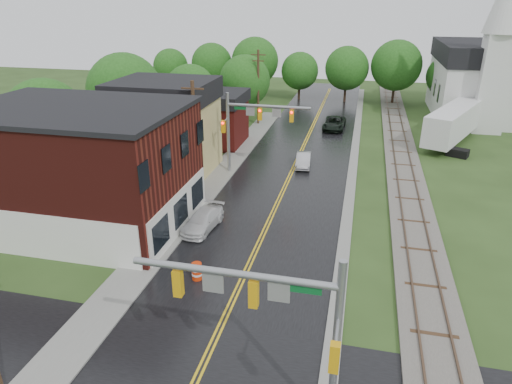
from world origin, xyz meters
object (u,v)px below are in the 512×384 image
(traffic_signal_near, at_px, (275,310))
(pickup_white, at_px, (203,221))
(suv_dark, at_px, (334,123))
(construction_barrel, at_px, (197,271))
(utility_pole_b, at_px, (195,136))
(utility_pole_c, at_px, (258,86))
(tree_left_a, at_px, (47,122))
(semi_trailer, at_px, (454,122))
(tree_left_b, at_px, (126,93))
(tree_left_c, at_px, (192,92))
(sedan_silver, at_px, (303,160))
(church, at_px, (481,73))
(tree_left_e, at_px, (246,82))
(brick_building, at_px, (80,167))
(traffic_signal_far, at_px, (252,120))

(traffic_signal_near, bearing_deg, pickup_white, 119.04)
(suv_dark, xyz_separation_m, construction_barrel, (-5.14, -33.78, -0.21))
(utility_pole_b, relative_size, suv_dark, 1.71)
(utility_pole_c, distance_m, tree_left_a, 25.67)
(pickup_white, distance_m, semi_trailer, 31.91)
(tree_left_b, height_order, semi_trailer, tree_left_b)
(tree_left_c, height_order, sedan_silver, tree_left_c)
(semi_trailer, distance_m, construction_barrel, 35.80)
(sedan_silver, bearing_deg, church, 45.87)
(traffic_signal_near, xyz_separation_m, tree_left_b, (-21.32, 29.90, 0.75))
(traffic_signal_near, distance_m, tree_left_a, 30.66)
(traffic_signal_near, distance_m, sedan_silver, 28.42)
(utility_pole_c, height_order, suv_dark, utility_pole_c)
(tree_left_c, distance_m, suv_dark, 17.36)
(tree_left_c, relative_size, pickup_white, 1.77)
(sedan_silver, bearing_deg, tree_left_a, -163.87)
(tree_left_e, bearing_deg, semi_trailer, -11.56)
(traffic_signal_near, distance_m, construction_barrel, 10.93)
(pickup_white, height_order, semi_trailer, semi_trailer)
(brick_building, relative_size, tree_left_a, 1.65)
(church, height_order, utility_pole_b, church)
(pickup_white, bearing_deg, suv_dark, 82.62)
(church, bearing_deg, brick_building, -129.98)
(tree_left_e, bearing_deg, utility_pole_c, -42.84)
(construction_barrel, bearing_deg, brick_building, 153.40)
(utility_pole_b, height_order, tree_left_a, utility_pole_b)
(utility_pole_b, bearing_deg, utility_pole_c, 90.00)
(brick_building, relative_size, traffic_signal_near, 1.95)
(church, height_order, pickup_white, church)
(brick_building, relative_size, church, 0.71)
(traffic_signal_near, bearing_deg, suv_dark, 91.14)
(traffic_signal_far, xyz_separation_m, tree_left_e, (-5.38, 18.90, -0.16))
(tree_left_b, bearing_deg, tree_left_e, 57.26)
(traffic_signal_far, bearing_deg, construction_barrel, -86.74)
(tree_left_c, bearing_deg, utility_pole_b, -68.51)
(sedan_silver, xyz_separation_m, pickup_white, (-5.02, -14.12, 0.01))
(suv_dark, distance_m, construction_barrel, 34.17)
(pickup_white, bearing_deg, tree_left_e, 105.18)
(church, xyz_separation_m, pickup_white, (-24.22, -37.89, -5.21))
(utility_pole_c, height_order, tree_left_a, utility_pole_c)
(semi_trailer, relative_size, construction_barrel, 12.09)
(utility_pole_b, height_order, tree_left_c, utility_pole_b)
(tree_left_c, bearing_deg, tree_left_a, -108.43)
(traffic_signal_far, relative_size, pickup_white, 1.69)
(brick_building, xyz_separation_m, tree_left_c, (-1.36, 24.90, 0.36))
(tree_left_a, xyz_separation_m, tree_left_e, (11.00, 24.00, -0.30))
(traffic_signal_near, distance_m, pickup_white, 16.42)
(utility_pole_b, height_order, tree_left_b, tree_left_b)
(church, relative_size, semi_trailer, 1.61)
(utility_pole_c, xyz_separation_m, suv_dark, (9.44, -0.22, -3.99))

